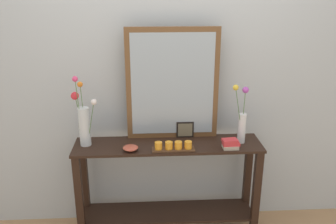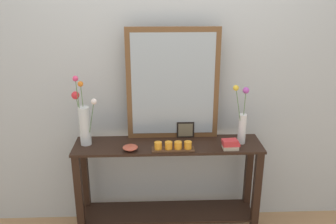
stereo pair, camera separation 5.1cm
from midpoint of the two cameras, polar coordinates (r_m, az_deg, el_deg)
wall_back at (r=2.95m, az=0.28°, el=6.75°), size 6.40×0.08×2.70m
console_table at (r=3.00m, az=0.50°, el=-10.71°), size 1.45×0.34×0.82m
mirror_leaning at (r=2.83m, az=1.28°, el=4.30°), size 0.72×0.03×0.88m
tall_vase_left at (r=2.84m, az=-12.43°, el=-1.28°), size 0.21×0.19×0.55m
vase_right at (r=2.86m, az=11.95°, el=-1.55°), size 0.13×0.08×0.48m
candle_tray at (r=2.74m, az=1.34°, el=-5.42°), size 0.32×0.09×0.07m
picture_frame_small at (r=2.94m, az=3.23°, el=-2.78°), size 0.14×0.01×0.13m
decorative_bowl at (r=2.75m, az=-5.35°, el=-5.53°), size 0.11×0.11×0.04m
book_stack at (r=2.80m, az=10.20°, el=-5.01°), size 0.13×0.09×0.07m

